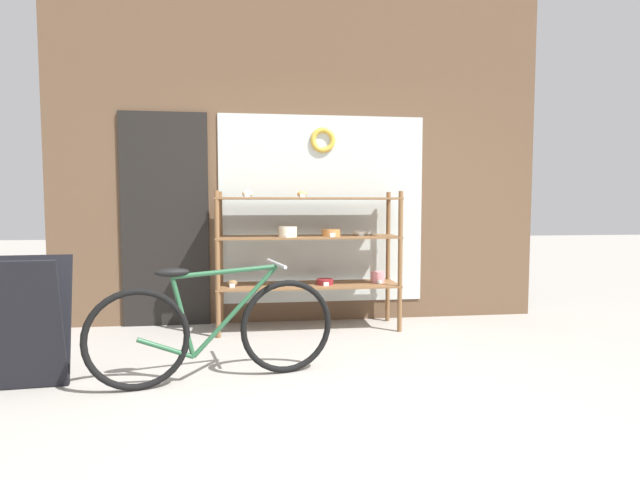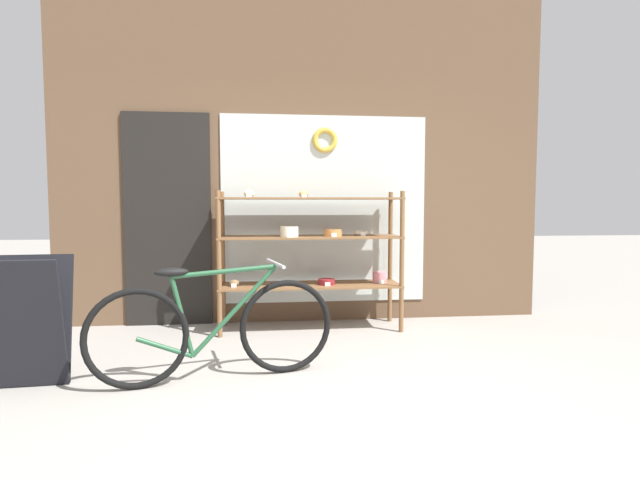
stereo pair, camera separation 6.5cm
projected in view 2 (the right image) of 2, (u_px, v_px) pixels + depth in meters
The scene contains 5 objects.
ground_plane at pixel (341, 419), 2.80m from camera, with size 30.00×30.00×0.00m, color gray.
storefront_facade at pixel (301, 143), 5.07m from camera, with size 4.97×0.13×3.77m.
display_case at pixel (312, 244), 4.77m from camera, with size 1.73×0.48×1.34m.
bicycle at pixel (214, 329), 3.39m from camera, with size 1.65×0.53×0.80m.
sandwich_board at pixel (25, 322), 3.27m from camera, with size 0.55×0.41×0.86m.
Camera 2 is at (-0.42, -2.69, 1.21)m, focal length 28.00 mm.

